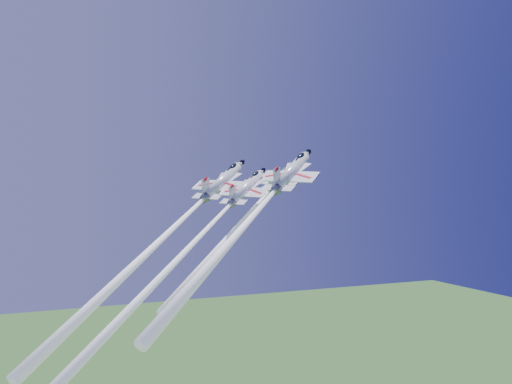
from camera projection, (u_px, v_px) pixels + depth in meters
name	position (u px, v px, depth m)	size (l,w,h in m)	color
jet_lead	(245.00, 219.00, 106.21)	(31.64, 26.08, 35.54)	white
jet_left	(164.00, 236.00, 100.87)	(40.12, 33.07, 44.92)	white
jet_right	(251.00, 219.00, 96.09)	(36.47, 30.02, 39.05)	white
jet_slot	(183.00, 254.00, 89.47)	(38.02, 31.38, 45.45)	white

